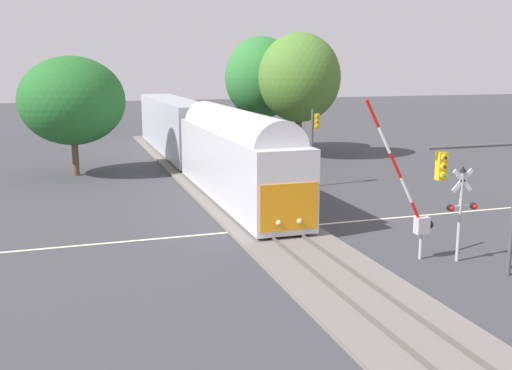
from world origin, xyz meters
The scene contains 11 objects.
ground_plane centered at (0.00, 0.00, 0.00)m, with size 220.00×220.00×0.00m, color #3D3D42.
road_centre_stripe centered at (0.00, 0.00, 0.00)m, with size 44.00×0.20×0.01m.
railway_track centered at (0.00, 0.00, 0.10)m, with size 4.40×80.00×0.32m.
commuter_train centered at (0.00, 15.83, 2.79)m, with size 3.04×39.68×5.16m.
crossing_gate_near centered at (4.08, -6.29, 2.13)m, with size 3.34×0.40×6.68m.
crossing_signal_mast centered at (5.71, -7.04, 2.42)m, with size 1.36×0.44×3.97m.
traffic_signal_far_side centered at (6.15, 8.94, 3.44)m, with size 0.53×0.38×5.13m.
traffic_signal_near_right centered at (5.43, -9.06, 4.01)m, with size 4.34×0.38×5.34m.
oak_far_right centered at (9.72, 20.54, 6.87)m, with size 6.95×6.95×10.63m.
elm_centre_background centered at (7.97, 25.41, 6.78)m, with size 6.64×6.64×10.51m.
oak_behind_train centered at (-8.74, 18.03, 5.42)m, with size 7.50×7.50×8.59m.
Camera 1 is at (-9.37, -26.74, 7.94)m, focal length 41.74 mm.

